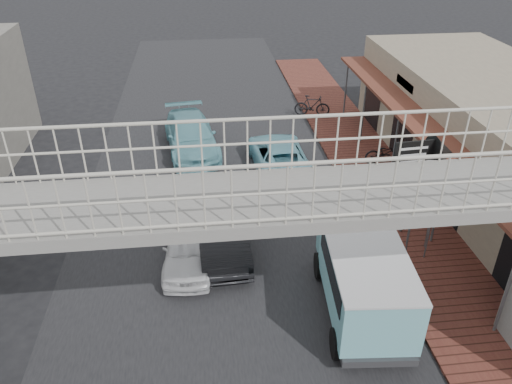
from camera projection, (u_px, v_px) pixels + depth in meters
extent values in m
plane|color=black|center=(225.00, 278.00, 15.02)|extent=(120.00, 120.00, 0.00)
cube|color=black|center=(225.00, 278.00, 15.02)|extent=(10.00, 60.00, 0.01)
cube|color=brown|center=(397.00, 211.00, 18.21)|extent=(3.00, 40.00, 0.10)
cube|color=gray|center=(512.00, 145.00, 18.52)|extent=(6.00, 18.00, 4.00)
cube|color=brown|center=(431.00, 126.00, 17.74)|extent=(1.80, 18.00, 0.12)
cube|color=silver|center=(406.00, 84.00, 20.57)|extent=(0.08, 2.60, 0.90)
cube|color=#B21914|center=(486.00, 152.00, 15.00)|extent=(0.08, 2.20, 0.80)
cube|color=gray|center=(229.00, 203.00, 9.01)|extent=(14.00, 2.00, 0.24)
cube|color=beige|center=(225.00, 147.00, 9.48)|extent=(14.00, 0.08, 1.10)
cube|color=beige|center=(232.00, 198.00, 7.85)|extent=(14.00, 0.08, 1.10)
imported|color=white|center=(189.00, 244.00, 15.44)|extent=(1.74, 3.81, 1.27)
imported|color=black|center=(221.00, 229.00, 16.01)|extent=(1.72, 4.40, 1.43)
imported|color=#74BAC9|center=(279.00, 155.00, 20.80)|extent=(2.38, 4.81, 1.31)
imported|color=#6DB1BD|center=(191.00, 136.00, 22.30)|extent=(2.75, 5.38, 1.49)
cylinder|color=black|center=(320.00, 266.00, 14.93)|extent=(0.34, 0.81, 0.79)
cylinder|color=black|center=(378.00, 264.00, 14.97)|extent=(0.34, 0.81, 0.79)
cylinder|color=black|center=(337.00, 344.00, 12.30)|extent=(0.34, 0.81, 0.79)
cylinder|color=black|center=(408.00, 342.00, 12.34)|extent=(0.34, 0.81, 0.79)
cube|color=#7DCDD8|center=(366.00, 282.00, 12.87)|extent=(2.22, 3.77, 1.53)
cube|color=#7DCDD8|center=(350.00, 242.00, 14.80)|extent=(1.91, 1.17, 1.02)
cube|color=black|center=(368.00, 269.00, 12.66)|extent=(2.20, 3.09, 0.57)
cube|color=silver|center=(370.00, 258.00, 12.47)|extent=(2.24, 3.77, 0.07)
imported|color=black|center=(386.00, 152.00, 21.17)|extent=(1.94, 0.77, 1.00)
imported|color=black|center=(312.00, 106.00, 25.80)|extent=(1.90, 0.94, 1.10)
cylinder|color=#59595B|center=(412.00, 213.00, 15.76)|extent=(0.05, 0.05, 2.40)
cylinder|color=#59595B|center=(431.00, 216.00, 15.61)|extent=(0.05, 0.05, 2.40)
cylinder|color=#59595B|center=(411.00, 223.00, 15.29)|extent=(0.05, 0.05, 2.40)
cylinder|color=#59595B|center=(430.00, 226.00, 15.14)|extent=(0.05, 0.05, 2.40)
cylinder|color=silver|center=(430.00, 174.00, 14.64)|extent=(0.82, 0.57, 0.78)
cylinder|color=beige|center=(430.00, 176.00, 14.52)|extent=(0.64, 0.30, 0.69)
cylinder|color=beige|center=(430.00, 172.00, 14.76)|extent=(0.64, 0.30, 0.69)
cylinder|color=#59595B|center=(408.00, 189.00, 16.19)|extent=(0.11, 0.11, 3.31)
cube|color=black|center=(414.00, 156.00, 15.55)|extent=(1.37, 0.17, 1.03)
cone|color=black|center=(443.00, 153.00, 15.71)|extent=(0.78, 1.30, 1.25)
cube|color=white|center=(413.00, 158.00, 15.54)|extent=(0.91, 0.08, 0.68)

